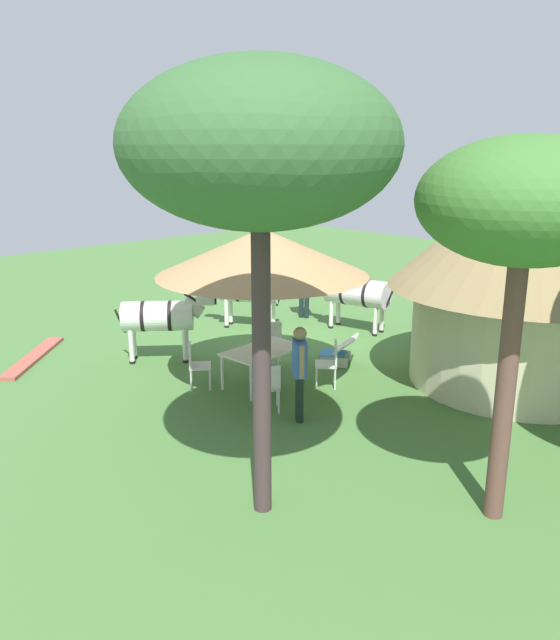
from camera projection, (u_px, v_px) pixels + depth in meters
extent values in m
plane|color=#457136|center=(288.00, 355.00, 14.19)|extent=(36.00, 36.00, 0.00)
cylinder|color=beige|center=(516.00, 336.00, 12.29)|extent=(4.03, 4.03, 1.93)
cone|color=olive|center=(527.00, 227.00, 11.72)|extent=(5.11, 5.11, 2.36)
cylinder|color=#492B2C|center=(263.00, 331.00, 12.10)|extent=(0.10, 0.10, 2.22)
cone|color=#A98255|center=(262.00, 252.00, 11.69)|extent=(4.03, 4.03, 0.88)
cube|color=silver|center=(263.00, 350.00, 12.21)|extent=(1.62, 1.02, 0.04)
cylinder|color=silver|center=(302.00, 364.00, 12.55)|extent=(0.06, 0.06, 0.70)
cylinder|color=silver|center=(251.00, 383.00, 11.54)|extent=(0.06, 0.06, 0.70)
cylinder|color=silver|center=(274.00, 355.00, 13.08)|extent=(0.06, 0.06, 0.70)
cylinder|color=silver|center=(222.00, 373.00, 12.06)|extent=(0.06, 0.06, 0.70)
cube|color=white|center=(200.00, 366.00, 12.14)|extent=(0.60, 0.60, 0.04)
cube|color=white|center=(190.00, 355.00, 12.05)|extent=(0.29, 0.38, 0.45)
cylinder|color=white|center=(210.00, 373.00, 12.40)|extent=(0.04, 0.04, 0.45)
cylinder|color=white|center=(210.00, 380.00, 12.04)|extent=(0.04, 0.04, 0.45)
cylinder|color=white|center=(191.00, 374.00, 12.36)|extent=(0.04, 0.04, 0.45)
cylinder|color=white|center=(191.00, 381.00, 11.99)|extent=(0.04, 0.04, 0.45)
cube|color=silver|center=(267.00, 386.00, 11.10)|extent=(0.61, 0.60, 0.04)
cube|color=silver|center=(268.00, 378.00, 10.86)|extent=(0.37, 0.30, 0.45)
cylinder|color=silver|center=(256.00, 395.00, 11.32)|extent=(0.04, 0.04, 0.45)
cylinder|color=silver|center=(277.00, 394.00, 11.35)|extent=(0.04, 0.04, 0.45)
cylinder|color=silver|center=(257.00, 402.00, 10.97)|extent=(0.04, 0.04, 0.45)
cylinder|color=silver|center=(279.00, 402.00, 11.00)|extent=(0.04, 0.04, 0.45)
cube|color=silver|center=(326.00, 364.00, 12.22)|extent=(0.61, 0.61, 0.04)
cube|color=silver|center=(336.00, 354.00, 12.16)|extent=(0.34, 0.34, 0.45)
cylinder|color=silver|center=(317.00, 378.00, 12.11)|extent=(0.04, 0.04, 0.45)
cylinder|color=silver|center=(316.00, 372.00, 12.48)|extent=(0.04, 0.04, 0.45)
cylinder|color=silver|center=(335.00, 379.00, 12.09)|extent=(0.04, 0.04, 0.45)
cylinder|color=silver|center=(334.00, 372.00, 12.46)|extent=(0.04, 0.04, 0.45)
cube|color=white|center=(270.00, 344.00, 13.46)|extent=(0.61, 0.61, 0.04)
cube|color=white|center=(271.00, 332.00, 13.58)|extent=(0.32, 0.36, 0.45)
cylinder|color=white|center=(278.00, 357.00, 13.33)|extent=(0.04, 0.04, 0.45)
cylinder|color=white|center=(261.00, 357.00, 13.37)|extent=(0.04, 0.04, 0.45)
cylinder|color=white|center=(280.00, 352.00, 13.68)|extent=(0.04, 0.04, 0.45)
cylinder|color=white|center=(263.00, 351.00, 13.71)|extent=(0.04, 0.04, 0.45)
cylinder|color=black|center=(300.00, 399.00, 10.61)|extent=(0.12, 0.12, 0.84)
cylinder|color=black|center=(299.00, 396.00, 10.75)|extent=(0.12, 0.12, 0.84)
cube|color=blue|center=(300.00, 358.00, 10.49)|extent=(0.44, 0.49, 0.59)
cylinder|color=#977754|center=(302.00, 362.00, 10.23)|extent=(0.09, 0.09, 0.56)
cylinder|color=#977754|center=(298.00, 352.00, 10.73)|extent=(0.09, 0.09, 0.56)
sphere|color=#977754|center=(300.00, 334.00, 10.37)|extent=(0.23, 0.23, 0.23)
cylinder|color=black|center=(307.00, 302.00, 17.13)|extent=(0.13, 0.13, 0.89)
cylinder|color=black|center=(301.00, 302.00, 17.19)|extent=(0.13, 0.13, 0.89)
cube|color=#375DB8|center=(304.00, 275.00, 16.96)|extent=(0.39, 0.53, 0.63)
cylinder|color=#A26750|center=(314.00, 275.00, 16.85)|extent=(0.09, 0.09, 0.59)
cylinder|color=#A26750|center=(295.00, 273.00, 17.06)|extent=(0.09, 0.09, 0.59)
sphere|color=#A26750|center=(305.00, 258.00, 16.84)|extent=(0.24, 0.24, 0.24)
cube|color=#2E70B0|center=(333.00, 353.00, 13.59)|extent=(0.74, 0.75, 0.03)
cube|color=silver|center=(346.00, 344.00, 13.46)|extent=(0.70, 0.69, 0.40)
cube|color=beige|center=(334.00, 362.00, 13.36)|extent=(0.37, 0.53, 0.22)
cube|color=beige|center=(337.00, 355.00, 13.85)|extent=(0.37, 0.53, 0.22)
cylinder|color=silver|center=(158.00, 316.00, 13.55)|extent=(1.59, 1.46, 0.65)
cylinder|color=black|center=(144.00, 316.00, 13.53)|extent=(0.48, 0.57, 0.66)
cylinder|color=black|center=(170.00, 316.00, 13.57)|extent=(0.48, 0.57, 0.66)
cylinder|color=silver|center=(193.00, 307.00, 13.56)|extent=(0.60, 0.57, 0.50)
cube|color=silver|center=(205.00, 300.00, 13.53)|extent=(0.42, 0.39, 0.20)
cube|color=black|center=(214.00, 301.00, 13.55)|extent=(0.17, 0.17, 0.12)
cube|color=black|center=(192.00, 298.00, 13.50)|extent=(0.31, 0.26, 0.28)
cylinder|color=silver|center=(186.00, 341.00, 13.93)|extent=(0.11, 0.11, 0.77)
cylinder|color=black|center=(187.00, 356.00, 14.03)|extent=(0.13, 0.13, 0.06)
cylinder|color=silver|center=(185.00, 346.00, 13.59)|extent=(0.11, 0.11, 0.77)
cylinder|color=black|center=(186.00, 361.00, 13.68)|extent=(0.13, 0.13, 0.06)
cylinder|color=silver|center=(134.00, 342.00, 13.85)|extent=(0.11, 0.11, 0.77)
cylinder|color=black|center=(135.00, 357.00, 13.95)|extent=(0.13, 0.13, 0.06)
cylinder|color=silver|center=(131.00, 347.00, 13.51)|extent=(0.11, 0.11, 0.77)
cylinder|color=black|center=(132.00, 362.00, 13.60)|extent=(0.13, 0.13, 0.06)
cylinder|color=black|center=(120.00, 321.00, 13.52)|extent=(0.21, 0.19, 0.53)
cylinder|color=silver|center=(357.00, 292.00, 15.83)|extent=(1.05, 1.77, 0.70)
cylinder|color=black|center=(369.00, 294.00, 15.66)|extent=(0.71, 0.24, 0.71)
cylinder|color=black|center=(347.00, 291.00, 15.99)|extent=(0.71, 0.24, 0.71)
cylinder|color=silver|center=(329.00, 281.00, 16.23)|extent=(0.43, 0.61, 0.52)
cube|color=silver|center=(320.00, 274.00, 16.33)|extent=(0.27, 0.43, 0.20)
cube|color=black|center=(314.00, 275.00, 16.44)|extent=(0.14, 0.14, 0.12)
cube|color=black|center=(329.00, 274.00, 16.17)|extent=(0.12, 0.37, 0.28)
cylinder|color=silver|center=(331.00, 314.00, 16.19)|extent=(0.11, 0.11, 0.74)
cylinder|color=black|center=(331.00, 327.00, 16.28)|extent=(0.13, 0.13, 0.06)
cylinder|color=silver|center=(338.00, 311.00, 16.49)|extent=(0.11, 0.11, 0.74)
cylinder|color=black|center=(338.00, 324.00, 16.58)|extent=(0.13, 0.13, 0.06)
cylinder|color=silver|center=(375.00, 321.00, 15.51)|extent=(0.11, 0.11, 0.74)
cylinder|color=black|center=(375.00, 335.00, 15.60)|extent=(0.13, 0.13, 0.06)
cylinder|color=silver|center=(382.00, 318.00, 15.82)|extent=(0.11, 0.11, 0.74)
cylinder|color=black|center=(381.00, 331.00, 15.91)|extent=(0.13, 0.13, 0.06)
cylinder|color=black|center=(389.00, 300.00, 15.39)|extent=(0.10, 0.24, 0.53)
cylinder|color=silver|center=(249.00, 291.00, 16.09)|extent=(1.33, 1.63, 0.60)
cylinder|color=black|center=(261.00, 291.00, 16.02)|extent=(0.56, 0.39, 0.62)
cylinder|color=black|center=(239.00, 290.00, 16.16)|extent=(0.56, 0.39, 0.62)
cylinder|color=silver|center=(221.00, 282.00, 16.23)|extent=(0.51, 0.59, 0.48)
cube|color=silver|center=(211.00, 276.00, 16.26)|extent=(0.36, 0.43, 0.20)
cube|color=black|center=(204.00, 276.00, 16.31)|extent=(0.17, 0.17, 0.12)
cube|color=black|center=(221.00, 275.00, 16.18)|extent=(0.23, 0.33, 0.28)
cylinder|color=silver|center=(226.00, 313.00, 16.24)|extent=(0.11, 0.11, 0.76)
cylinder|color=black|center=(227.00, 326.00, 16.34)|extent=(0.13, 0.13, 0.06)
cylinder|color=silver|center=(231.00, 310.00, 16.55)|extent=(0.11, 0.11, 0.76)
cylinder|color=black|center=(231.00, 323.00, 16.65)|extent=(0.13, 0.13, 0.06)
cylinder|color=silver|center=(270.00, 316.00, 15.95)|extent=(0.11, 0.11, 0.76)
cylinder|color=black|center=(270.00, 329.00, 16.05)|extent=(0.13, 0.13, 0.06)
cylinder|color=silver|center=(273.00, 313.00, 16.26)|extent=(0.11, 0.11, 0.76)
cylinder|color=black|center=(273.00, 326.00, 16.36)|extent=(0.13, 0.13, 0.06)
cylinder|color=black|center=(280.00, 296.00, 15.92)|extent=(0.17, 0.23, 0.53)
cylinder|color=#413132|center=(262.00, 375.00, 7.67)|extent=(0.23, 0.23, 3.71)
ellipsoid|color=#346130|center=(260.00, 145.00, 6.94)|extent=(3.17, 3.17, 1.90)
cylinder|color=brown|center=(505.00, 395.00, 7.58)|extent=(0.24, 0.24, 3.31)
ellipsoid|color=#3D722E|center=(525.00, 201.00, 6.95)|extent=(2.43, 2.43, 1.46)
cube|color=#A65042|center=(34.00, 357.00, 13.90)|extent=(2.20, 2.26, 0.08)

